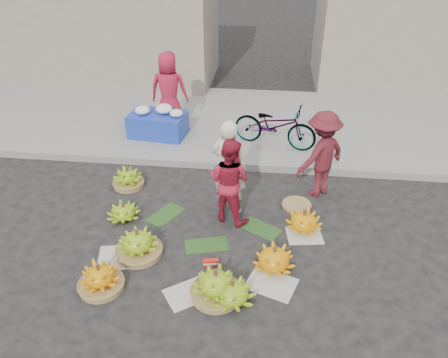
# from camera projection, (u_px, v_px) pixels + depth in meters

# --- Properties ---
(ground) EXTENTS (80.00, 80.00, 0.00)m
(ground) POSITION_uv_depth(u_px,v_px,m) (215.00, 237.00, 6.83)
(ground) COLOR black
(ground) RESTS_ON ground
(curb) EXTENTS (40.00, 0.25, 0.15)m
(curb) POSITION_uv_depth(u_px,v_px,m) (229.00, 164.00, 8.65)
(curb) COLOR gray
(curb) RESTS_ON ground
(sidewalk) EXTENTS (40.00, 4.00, 0.12)m
(sidewalk) POSITION_uv_depth(u_px,v_px,m) (238.00, 121.00, 10.43)
(sidewalk) COLOR gray
(sidewalk) RESTS_ON ground
(building_left) EXTENTS (6.00, 3.00, 4.00)m
(building_left) POSITION_uv_depth(u_px,v_px,m) (105.00, 8.00, 12.23)
(building_left) COLOR gray
(building_left) RESTS_ON sidewalk
(newspaper_scatter) EXTENTS (3.20, 1.80, 0.00)m
(newspaper_scatter) POSITION_uv_depth(u_px,v_px,m) (207.00, 273.00, 6.15)
(newspaper_scatter) COLOR beige
(newspaper_scatter) RESTS_ON ground
(banana_leaves) EXTENTS (2.00, 1.00, 0.00)m
(banana_leaves) POSITION_uv_depth(u_px,v_px,m) (210.00, 229.00, 7.00)
(banana_leaves) COLOR #1F4617
(banana_leaves) RESTS_ON ground
(banana_bunch_0) EXTENTS (0.68, 0.68, 0.46)m
(banana_bunch_0) POSITION_uv_depth(u_px,v_px,m) (138.00, 243.00, 6.40)
(banana_bunch_0) COLOR olive
(banana_bunch_0) RESTS_ON ground
(banana_bunch_1) EXTENTS (0.68, 0.68, 0.42)m
(banana_bunch_1) POSITION_uv_depth(u_px,v_px,m) (100.00, 278.00, 5.83)
(banana_bunch_1) COLOR olive
(banana_bunch_1) RESTS_ON ground
(banana_bunch_2) EXTENTS (0.75, 0.75, 0.46)m
(banana_bunch_2) POSITION_uv_depth(u_px,v_px,m) (216.00, 285.00, 5.70)
(banana_bunch_2) COLOR olive
(banana_bunch_2) RESTS_ON ground
(banana_bunch_3) EXTENTS (0.62, 0.62, 0.37)m
(banana_bunch_3) POSITION_uv_depth(u_px,v_px,m) (232.00, 292.00, 5.64)
(banana_bunch_3) COLOR #6C9F16
(banana_bunch_3) RESTS_ON ground
(banana_bunch_4) EXTENTS (0.70, 0.70, 0.38)m
(banana_bunch_4) POSITION_uv_depth(u_px,v_px,m) (274.00, 258.00, 6.18)
(banana_bunch_4) COLOR #EDA10B
(banana_bunch_4) RESTS_ON ground
(banana_bunch_5) EXTENTS (0.65, 0.65, 0.37)m
(banana_bunch_5) POSITION_uv_depth(u_px,v_px,m) (304.00, 221.00, 6.93)
(banana_bunch_5) COLOR #EDA10B
(banana_bunch_5) RESTS_ON ground
(banana_bunch_6) EXTENTS (0.62, 0.62, 0.32)m
(banana_bunch_6) POSITION_uv_depth(u_px,v_px,m) (124.00, 212.00, 7.18)
(banana_bunch_6) COLOR #6C9F16
(banana_bunch_6) RESTS_ON ground
(banana_bunch_7) EXTENTS (0.63, 0.63, 0.40)m
(banana_bunch_7) POSITION_uv_depth(u_px,v_px,m) (128.00, 178.00, 8.02)
(banana_bunch_7) COLOR olive
(banana_bunch_7) RESTS_ON ground
(basket_spare) EXTENTS (0.63, 0.63, 0.06)m
(basket_spare) POSITION_uv_depth(u_px,v_px,m) (296.00, 206.00, 7.51)
(basket_spare) COLOR olive
(basket_spare) RESTS_ON ground
(incense_stack) EXTENTS (0.24, 0.12, 0.09)m
(incense_stack) POSITION_uv_depth(u_px,v_px,m) (211.00, 262.00, 6.27)
(incense_stack) COLOR red
(incense_stack) RESTS_ON ground
(vendor_cream) EXTENTS (0.70, 0.57, 1.66)m
(vendor_cream) POSITION_uv_depth(u_px,v_px,m) (229.00, 168.00, 7.03)
(vendor_cream) COLOR beige
(vendor_cream) RESTS_ON ground
(vendor_red) EXTENTS (0.87, 0.79, 1.45)m
(vendor_red) POSITION_uv_depth(u_px,v_px,m) (229.00, 181.00, 6.88)
(vendor_red) COLOR #B81C34
(vendor_red) RESTS_ON ground
(man_striped) EXTENTS (1.15, 1.11, 1.57)m
(man_striped) POSITION_uv_depth(u_px,v_px,m) (322.00, 155.00, 7.49)
(man_striped) COLOR maroon
(man_striped) RESTS_ON ground
(flower_table) EXTENTS (1.28, 0.89, 0.69)m
(flower_table) POSITION_uv_depth(u_px,v_px,m) (158.00, 123.00, 9.51)
(flower_table) COLOR #1934A8
(flower_table) RESTS_ON sidewalk
(grey_bucket) EXTENTS (0.27, 0.27, 0.30)m
(grey_bucket) POSITION_uv_depth(u_px,v_px,m) (127.00, 129.00, 9.56)
(grey_bucket) COLOR gray
(grey_bucket) RESTS_ON sidewalk
(flower_vendor) EXTENTS (0.85, 0.57, 1.70)m
(flower_vendor) POSITION_uv_depth(u_px,v_px,m) (169.00, 90.00, 9.63)
(flower_vendor) COLOR #B81C34
(flower_vendor) RESTS_ON sidewalk
(bicycle) EXTENTS (1.06, 1.84, 0.92)m
(bicycle) POSITION_uv_depth(u_px,v_px,m) (275.00, 125.00, 9.00)
(bicycle) COLOR gray
(bicycle) RESTS_ON sidewalk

